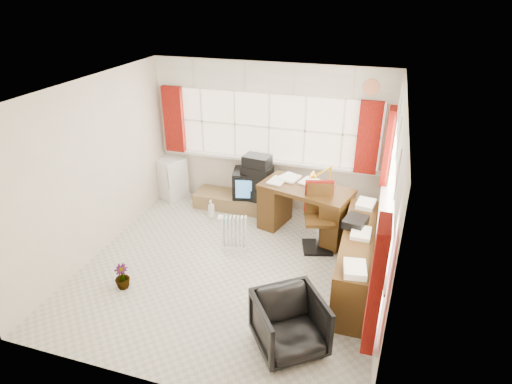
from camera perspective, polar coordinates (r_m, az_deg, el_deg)
ground at (r=6.10m, az=-3.48°, el=-10.15°), size 4.00×4.00×0.00m
room_walls at (r=5.34m, az=-3.91°, el=2.89°), size 4.00×4.00×4.00m
window_back at (r=7.26m, az=1.66°, el=4.73°), size 3.70×0.12×3.60m
window_right at (r=5.29m, az=16.46°, el=-5.23°), size 0.12×3.70×3.60m
curtains at (r=5.96m, az=7.67°, el=4.82°), size 3.83×3.83×1.15m
overhead_cabinets at (r=5.77m, az=8.79°, el=12.31°), size 3.98×3.98×0.48m
desk at (r=6.71m, az=6.51°, el=-2.10°), size 1.51×1.03×0.84m
desk_lamp at (r=6.30m, az=9.85°, el=2.41°), size 0.18×0.15×0.45m
task_chair at (r=6.37m, az=8.36°, el=-2.81°), size 0.53×0.55×1.03m
office_chair at (r=4.80m, az=4.49°, el=-17.12°), size 0.98×0.99×0.65m
radiator at (r=6.36m, az=-2.87°, el=-5.93°), size 0.40×0.24×0.56m
credenza at (r=5.76m, az=13.69°, el=-8.68°), size 0.50×2.00×0.85m
file_tray at (r=5.71m, az=13.12°, el=-3.91°), size 0.34×0.39×0.11m
tv_bench at (r=7.56m, az=-2.90°, el=-1.21°), size 1.40×0.50×0.25m
crt_tv at (r=7.37m, az=-0.98°, el=1.16°), size 0.60×0.57×0.47m
hifi_stack at (r=7.22m, az=0.15°, el=1.69°), size 0.62×0.44×0.79m
mini_fridge at (r=7.99m, az=-11.21°, el=1.89°), size 0.59×0.59×0.75m
spray_bottle_a at (r=7.27m, az=-5.99°, el=-2.23°), size 0.13×0.13×0.32m
spray_bottle_b at (r=7.11m, az=-4.07°, el=-3.49°), size 0.11×0.11×0.18m
flower_vase at (r=5.92m, az=-17.44°, el=-10.71°), size 0.20×0.20×0.35m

